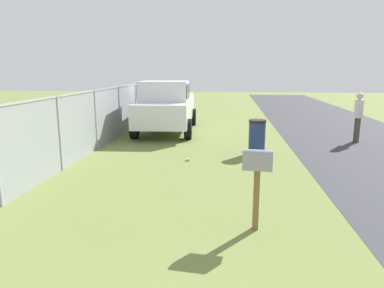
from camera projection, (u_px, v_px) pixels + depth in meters
mailbox at (257, 167)px, 5.53m from camera, size 0.25×0.48×1.32m
pickup_truck at (166, 105)px, 14.46m from camera, size 5.26×2.46×2.09m
trash_bin at (257, 137)px, 10.69m from camera, size 0.52×0.52×1.06m
pedestrian at (358, 114)px, 12.40m from camera, size 0.49×0.30×1.75m
fence_section at (79, 123)px, 10.09m from camera, size 17.48×0.07×1.91m
litter_cup_midfield_b at (188, 159)px, 10.02m from camera, size 0.10×0.11×0.08m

